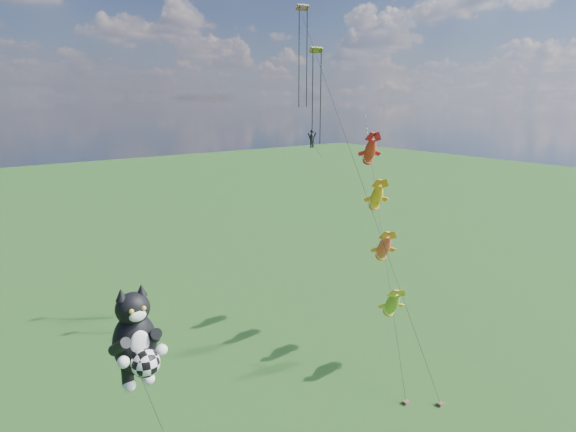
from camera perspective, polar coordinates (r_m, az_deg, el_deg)
cat_kite_rig at (r=27.56m, az=-17.56°, el=-13.69°), size 2.91×4.27×10.89m
fish_windsock_rig at (r=39.71m, az=10.88°, el=-0.70°), size 8.84×13.42×18.88m
parafoil_rig at (r=41.00m, az=3.21°, el=12.34°), size 2.10×17.51×27.99m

